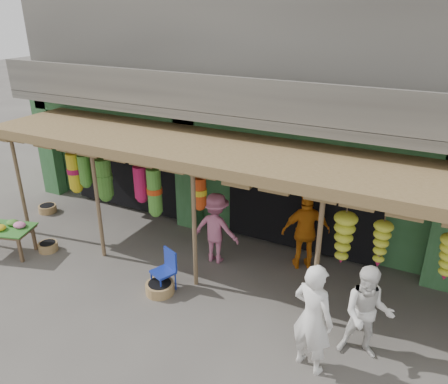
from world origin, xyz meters
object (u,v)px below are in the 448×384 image
at_px(flower_table, 4,229).
at_px(blue_chair, 166,268).
at_px(person_vendor, 306,231).
at_px(person_shopper, 216,228).
at_px(person_front, 313,318).
at_px(person_right, 367,314).

distance_m(flower_table, blue_chair, 4.15).
xyz_separation_m(person_vendor, person_shopper, (-1.87, -0.65, -0.07)).
height_order(blue_chair, person_vendor, person_vendor).
bearing_deg(blue_chair, flower_table, -150.03).
bearing_deg(flower_table, person_front, -18.42).
bearing_deg(person_right, person_front, -148.32).
bearing_deg(person_vendor, person_right, 98.99).
xyz_separation_m(blue_chair, person_shopper, (0.41, 1.40, 0.35)).
bearing_deg(person_front, person_vendor, -53.02).
distance_m(person_front, person_shopper, 3.56).
xyz_separation_m(flower_table, person_right, (8.08, 0.48, 0.20)).
distance_m(blue_chair, person_right, 3.99).
distance_m(blue_chair, person_shopper, 1.50).
bearing_deg(flower_table, person_vendor, 5.23).
height_order(flower_table, person_vendor, person_vendor).
height_order(blue_chair, person_right, person_right).
bearing_deg(person_right, blue_chair, 168.08).
relative_size(person_right, person_shopper, 1.02).
bearing_deg(blue_chair, person_shopper, 95.91).
xyz_separation_m(person_front, person_vendor, (-0.97, 2.79, -0.06)).
bearing_deg(person_front, person_right, -119.71).
relative_size(blue_chair, person_vendor, 0.48).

